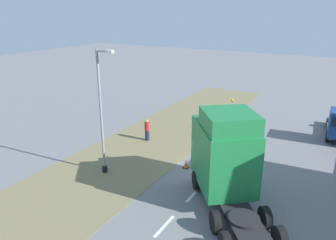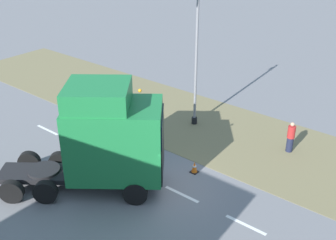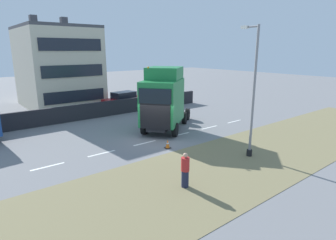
# 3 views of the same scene
# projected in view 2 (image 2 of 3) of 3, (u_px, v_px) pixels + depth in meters

# --- Properties ---
(ground_plane) EXTENTS (120.00, 120.00, 0.00)m
(ground_plane) POSITION_uv_depth(u_px,v_px,m) (166.00, 187.00, 19.02)
(ground_plane) COLOR slate
(ground_plane) RESTS_ON ground
(grass_verge) EXTENTS (7.00, 44.00, 0.01)m
(grass_verge) POSITION_uv_depth(u_px,v_px,m) (235.00, 137.00, 23.18)
(grass_verge) COLOR olive
(grass_verge) RESTS_ON ground
(lane_markings) EXTENTS (0.16, 17.80, 0.00)m
(lane_markings) POSITION_uv_depth(u_px,v_px,m) (154.00, 181.00, 19.41)
(lane_markings) COLOR white
(lane_markings) RESTS_ON ground
(lorry_cab) EXTENTS (6.28, 7.04, 5.08)m
(lorry_cab) POSITION_uv_depth(u_px,v_px,m) (109.00, 139.00, 17.91)
(lorry_cab) COLOR black
(lorry_cab) RESTS_ON ground
(lamp_post) EXTENTS (1.28, 0.32, 7.54)m
(lamp_post) POSITION_uv_depth(u_px,v_px,m) (195.00, 67.00, 23.00)
(lamp_post) COLOR black
(lamp_post) RESTS_ON ground
(pedestrian) EXTENTS (0.39, 0.39, 1.68)m
(pedestrian) POSITION_uv_depth(u_px,v_px,m) (291.00, 137.00, 21.44)
(pedestrian) COLOR #1E233D
(pedestrian) RESTS_ON ground
(traffic_cone_lead) EXTENTS (0.36, 0.36, 0.58)m
(traffic_cone_lead) POSITION_uv_depth(u_px,v_px,m) (194.00, 167.00, 19.95)
(traffic_cone_lead) COLOR black
(traffic_cone_lead) RESTS_ON ground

